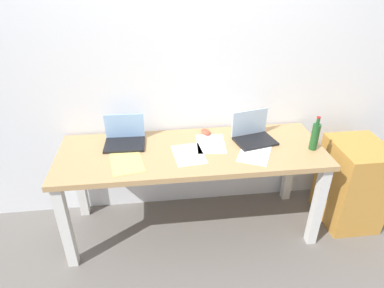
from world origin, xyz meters
The scene contains 12 objects.
ground_plane centered at (0.00, 0.00, 0.00)m, with size 8.00×8.00×0.00m, color slate.
back_wall centered at (0.00, 0.40, 1.30)m, with size 5.20×0.08×2.60m, color white.
desk centered at (0.00, 0.00, 0.65)m, with size 1.95×0.68×0.75m.
laptop_left centered at (-0.49, 0.16, 0.79)m, with size 0.30×0.23×0.21m.
laptop_right centered at (0.48, 0.09, 0.79)m, with size 0.34×0.28×0.22m.
beer_bottle centered at (0.88, -0.09, 0.85)m, with size 0.06×0.06×0.26m.
computer_mouse centered at (0.14, 0.24, 0.76)m, with size 0.06×0.10×0.03m, color #D84C38.
paper_sheet_center centered at (-0.03, -0.06, 0.75)m, with size 0.21×0.30×0.00m, color white.
paper_sheet_front_left centered at (-0.47, -0.11, 0.75)m, with size 0.21×0.30×0.00m, color #F4E06B.
paper_sheet_front_right centered at (0.44, -0.10, 0.75)m, with size 0.21×0.30×0.00m, color white.
paper_sheet_near_back centered at (0.15, 0.07, 0.75)m, with size 0.21×0.30×0.00m, color white.
filing_cabinet centered at (1.31, -0.04, 0.36)m, with size 0.40×0.48×0.71m, color #C68938.
Camera 1 is at (-0.25, -2.08, 1.99)m, focal length 31.10 mm.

